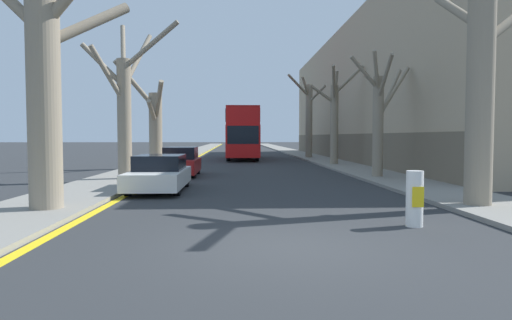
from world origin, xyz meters
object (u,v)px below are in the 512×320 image
Objects in this scene: street_tree_left_1 at (125,104)px; parked_car_1 at (181,162)px; street_tree_right_1 at (379,117)px; street_tree_right_3 at (309,118)px; double_decker_bus at (242,131)px; street_tree_left_0 at (45,50)px; street_tree_right_0 at (481,70)px; street_tree_left_2 at (154,125)px; traffic_bollard at (415,199)px; parked_car_0 at (160,174)px; street_tree_right_2 at (335,118)px.

parked_car_1 is (2.04, 2.58, -2.63)m from street_tree_left_1.
street_tree_right_3 is (-0.16, 19.11, 0.74)m from street_tree_right_1.
street_tree_left_0 is at bearing -100.98° from double_decker_bus.
street_tree_right_0 is at bearing -49.10° from parked_car_1.
street_tree_left_0 reaches higher than street_tree_right_3.
street_tree_left_2 is 1.10× the size of street_tree_right_1.
street_tree_left_0 is 1.24× the size of street_tree_right_3.
traffic_bollard is (8.52, -2.14, -3.45)m from street_tree_left_0.
street_tree_left_1 is 7.57m from street_tree_left_2.
street_tree_left_0 reaches higher than double_decker_bus.
street_tree_left_1 reaches higher than double_decker_bus.
double_decker_bus reaches higher than parked_car_1.
street_tree_left_0 is 11.46m from parked_car_1.
double_decker_bus is at bearing 102.48° from street_tree_right_0.
street_tree_left_0 is 11.18m from street_tree_right_0.
street_tree_right_0 reaches higher than parked_car_1.
parked_car_0 is (2.14, -11.11, -2.00)m from street_tree_left_2.
parked_car_1 is (0.00, 6.16, 0.06)m from parked_car_0.
parked_car_1 is 3.40× the size of traffic_bollard.
parked_car_1 is (-9.16, 10.58, -2.99)m from street_tree_right_0.
street_tree_left_1 is at bearing -89.19° from street_tree_left_2.
parked_car_0 is (-3.23, -22.39, -1.79)m from double_decker_bus.
street_tree_right_0 reaches higher than street_tree_right_1.
street_tree_right_0 is (11.17, 0.19, -0.39)m from street_tree_left_0.
street_tree_right_3 is 30.27m from traffic_bollard.
parked_car_1 is at bearing 116.77° from traffic_bollard.
street_tree_left_0 is at bearing -111.60° from street_tree_right_3.
street_tree_right_3 is at bearing 90.27° from street_tree_right_0.
double_decker_bus is (5.37, 11.28, -0.21)m from street_tree_left_2.
street_tree_right_2 reaches higher than street_tree_left_2.
street_tree_right_2 is 20.57m from traffic_bollard.
street_tree_left_1 is at bearing -176.99° from street_tree_right_1.
double_decker_bus reaches higher than parked_car_0.
street_tree_right_0 is 6.09× the size of traffic_bollard.
street_tree_left_2 is 11.58m from street_tree_right_2.
street_tree_right_3 is at bearing 47.41° from street_tree_left_2.
street_tree_right_2 reaches higher than traffic_bollard.
double_decker_bus is at bearing 81.79° from parked_car_0.
parked_car_0 is at bearing -60.32° from street_tree_left_1.
double_decker_bus is 29.37m from traffic_bollard.
street_tree_left_2 is 19.24m from street_tree_right_0.
double_decker_bus is (-5.97, 18.22, -0.41)m from street_tree_right_1.
street_tree_left_1 reaches higher than street_tree_right_1.
parked_car_0 is 1.09× the size of parked_car_1.
street_tree_right_1 is at bearing -71.87° from double_decker_bus.
street_tree_right_1 is at bearing -12.24° from parked_car_1.
double_decker_bus is (5.24, 26.99, -1.65)m from street_tree_left_0.
parked_car_1 is at bearing -101.25° from double_decker_bus.
street_tree_left_2 is at bearing 126.05° from street_tree_right_0.
street_tree_left_2 is at bearing 113.39° from parked_car_1.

